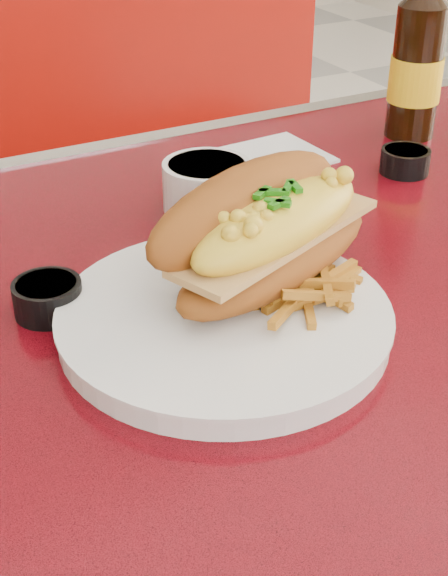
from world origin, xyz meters
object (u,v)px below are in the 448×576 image
gravy_ramekin (207,185)px  booth_bench_far (90,302)px  dinner_plate (224,319)px  beer_bottle (418,60)px  sauce_cup_left (48,296)px  mac_hoagie (267,229)px  diner_table (340,410)px  fork (285,281)px  sauce_cup_right (405,160)px

gravy_ramekin → booth_bench_far: bearing=84.9°
dinner_plate → beer_bottle: 0.51m
sauce_cup_left → gravy_ramekin: bearing=29.3°
mac_hoagie → gravy_ramekin: (0.03, 0.18, -0.04)m
mac_hoagie → diner_table: bearing=-25.7°
fork → booth_bench_far: bearing=-3.4°
booth_bench_far → gravy_ramekin: booth_bench_far is taller
fork → beer_bottle: 0.45m
sauce_cup_left → fork: bearing=-22.9°
dinner_plate → sauce_cup_left: (-0.12, 0.09, 0.01)m
fork → mac_hoagie: bearing=28.0°
booth_bench_far → dinner_plate: (-0.15, -0.84, 0.49)m
dinner_plate → mac_hoagie: size_ratio=1.23×
sauce_cup_right → beer_bottle: size_ratio=0.29×
sauce_cup_left → diner_table: bearing=-13.9°
diner_table → gravy_ramekin: (-0.06, 0.18, 0.19)m
fork → beer_bottle: (0.35, 0.27, 0.08)m
beer_bottle → dinner_plate: bearing=-146.2°
fork → sauce_cup_left: size_ratio=2.43×
sauce_cup_right → sauce_cup_left: bearing=-168.1°
dinner_plate → beer_bottle: beer_bottle is taller
diner_table → dinner_plate: size_ratio=3.85×
mac_hoagie → fork: 0.05m
sauce_cup_left → beer_bottle: bearing=19.4°
diner_table → gravy_ramekin: size_ratio=13.09×
mac_hoagie → sauce_cup_left: size_ratio=4.08×
sauce_cup_right → beer_bottle: (0.08, 0.09, 0.08)m
dinner_plate → sauce_cup_left: size_ratio=5.04×
dinner_plate → sauce_cup_right: sauce_cup_right is taller
mac_hoagie → gravy_ramekin: 0.18m
mac_hoagie → gravy_ramekin: size_ratio=2.76×
diner_table → beer_bottle: bearing=43.2°
diner_table → booth_bench_far: bearing=90.0°
mac_hoagie → dinner_plate: bearing=-171.3°
beer_bottle → diner_table: bearing=-136.8°
mac_hoagie → beer_bottle: 0.44m
booth_bench_far → dinner_plate: size_ratio=3.75×
diner_table → booth_bench_far: booth_bench_far is taller
gravy_ramekin → fork: bearing=-97.3°
diner_table → booth_bench_far: size_ratio=1.03×
sauce_cup_right → dinner_plate: bearing=-150.8°
diner_table → beer_bottle: (0.27, 0.25, 0.26)m
gravy_ramekin → sauce_cup_left: (-0.21, -0.12, -0.01)m
fork → sauce_cup_right: sauce_cup_right is taller
dinner_plate → sauce_cup_right: (0.34, 0.19, 0.00)m
gravy_ramekin → beer_bottle: (0.33, 0.07, 0.07)m
booth_bench_far → mac_hoagie: (-0.09, -0.80, 0.55)m
sauce_cup_left → beer_bottle: 0.57m
diner_table → mac_hoagie: bearing=175.7°
mac_hoagie → booth_bench_far: bearing=62.3°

